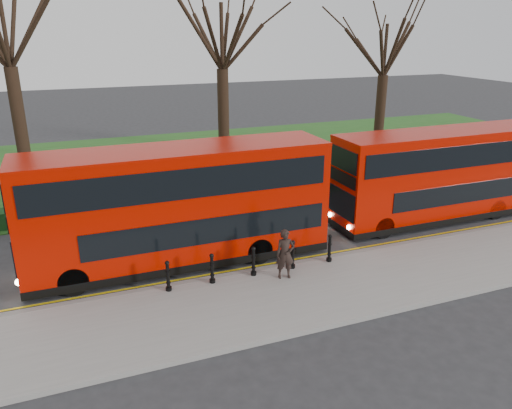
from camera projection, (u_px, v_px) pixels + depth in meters
name	position (u px, v px, depth m)	size (l,w,h in m)	color
ground	(256.00, 260.00, 18.59)	(120.00, 120.00, 0.00)	#28282B
pavement	(290.00, 296.00, 15.93)	(60.00, 4.00, 0.15)	gray
kerb	(266.00, 269.00, 17.69)	(60.00, 0.25, 0.16)	slate
grass_verge	(171.00, 163.00, 31.75)	(60.00, 18.00, 0.06)	#20521B
hedge	(206.00, 195.00, 24.43)	(60.00, 0.90, 0.80)	black
yellow_line_outer	(263.00, 268.00, 17.98)	(60.00, 0.10, 0.01)	yellow
yellow_line_inner	(261.00, 265.00, 18.15)	(60.00, 0.10, 0.01)	yellow
tree_left	(3.00, 17.00, 21.75)	(7.56, 7.56, 11.82)	black
tree_mid	(222.00, 29.00, 25.33)	(7.12, 7.12, 11.12)	black
tree_right	(386.00, 44.00, 29.03)	(6.37, 6.37, 9.96)	black
bollard_row	(254.00, 262.00, 16.98)	(6.03, 0.15, 1.00)	black
bus_lead	(179.00, 207.00, 17.69)	(10.78, 2.48, 4.29)	#AB0D00
bus_rear	(441.00, 176.00, 21.95)	(10.05, 2.31, 4.00)	#AB0D00
pedestrian	(285.00, 254.00, 16.69)	(0.63, 0.41, 1.73)	black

